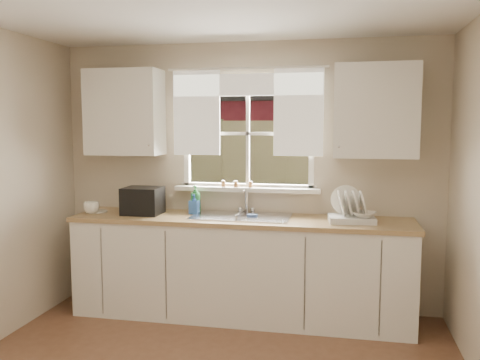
% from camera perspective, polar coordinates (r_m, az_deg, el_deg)
% --- Properties ---
extents(room_walls, '(3.62, 4.02, 2.50)m').
position_cam_1_polar(room_walls, '(2.82, -7.01, -3.92)').
color(room_walls, beige).
rests_on(room_walls, ground).
extents(window, '(1.38, 0.16, 1.06)m').
position_cam_1_polar(window, '(4.79, 0.84, 3.25)').
color(window, white).
rests_on(window, room_walls).
extents(curtains, '(1.50, 0.03, 0.81)m').
position_cam_1_polar(curtains, '(4.74, 0.73, 8.63)').
color(curtains, white).
rests_on(curtains, room_walls).
extents(base_cabinets, '(3.00, 0.62, 0.87)m').
position_cam_1_polar(base_cabinets, '(4.65, 0.08, -9.99)').
color(base_cabinets, white).
rests_on(base_cabinets, ground).
extents(countertop, '(3.04, 0.65, 0.04)m').
position_cam_1_polar(countertop, '(4.55, 0.08, -4.48)').
color(countertop, '#9F7E4F').
rests_on(countertop, base_cabinets).
extents(upper_cabinet_left, '(0.70, 0.33, 0.80)m').
position_cam_1_polar(upper_cabinet_left, '(4.96, -12.81, 7.40)').
color(upper_cabinet_left, white).
rests_on(upper_cabinet_left, room_walls).
extents(upper_cabinet_right, '(0.70, 0.33, 0.80)m').
position_cam_1_polar(upper_cabinet_right, '(4.53, 14.98, 7.48)').
color(upper_cabinet_right, white).
rests_on(upper_cabinet_right, room_walls).
extents(wall_outlet, '(0.08, 0.01, 0.12)m').
position_cam_1_polar(wall_outlet, '(4.73, 11.34, -1.85)').
color(wall_outlet, beige).
rests_on(wall_outlet, room_walls).
extents(sill_jars, '(0.30, 0.04, 0.06)m').
position_cam_1_polar(sill_jars, '(4.77, -0.40, -0.45)').
color(sill_jars, brown).
rests_on(sill_jars, window).
extents(backyard, '(20.00, 10.00, 6.13)m').
position_cam_1_polar(backyard, '(11.25, 10.19, 14.91)').
color(backyard, '#335421').
rests_on(backyard, ground).
extents(sink, '(0.88, 0.52, 0.40)m').
position_cam_1_polar(sink, '(4.59, 0.16, -5.04)').
color(sink, '#B7B7BC').
rests_on(sink, countertop).
extents(dish_rack, '(0.41, 0.33, 0.30)m').
position_cam_1_polar(dish_rack, '(4.43, 12.37, -3.58)').
color(dish_rack, silver).
rests_on(dish_rack, countertop).
extents(bowl, '(0.24, 0.24, 0.05)m').
position_cam_1_polar(bowl, '(4.39, 13.81, -3.79)').
color(bowl, silver).
rests_on(bowl, dish_rack).
extents(soap_bottle_a, '(0.12, 0.12, 0.26)m').
position_cam_1_polar(soap_bottle_a, '(4.77, -5.01, -2.15)').
color(soap_bottle_a, '#2B8440').
rests_on(soap_bottle_a, countertop).
extents(soap_bottle_b, '(0.09, 0.09, 0.18)m').
position_cam_1_polar(soap_bottle_b, '(4.73, -5.16, -2.70)').
color(soap_bottle_b, '#2E60B0').
rests_on(soap_bottle_b, countertop).
extents(soap_bottle_c, '(0.16, 0.16, 0.16)m').
position_cam_1_polar(soap_bottle_c, '(4.99, -12.11, -2.50)').
color(soap_bottle_c, beige).
rests_on(soap_bottle_c, countertop).
extents(saucer, '(0.20, 0.20, 0.01)m').
position_cam_1_polar(saucer, '(5.01, -15.83, -3.41)').
color(saucer, silver).
rests_on(saucer, countertop).
extents(cup, '(0.19, 0.19, 0.11)m').
position_cam_1_polar(cup, '(4.92, -16.35, -3.01)').
color(cup, white).
rests_on(cup, countertop).
extents(black_appliance, '(0.34, 0.30, 0.25)m').
position_cam_1_polar(black_appliance, '(4.78, -10.86, -2.30)').
color(black_appliance, black).
rests_on(black_appliance, countertop).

